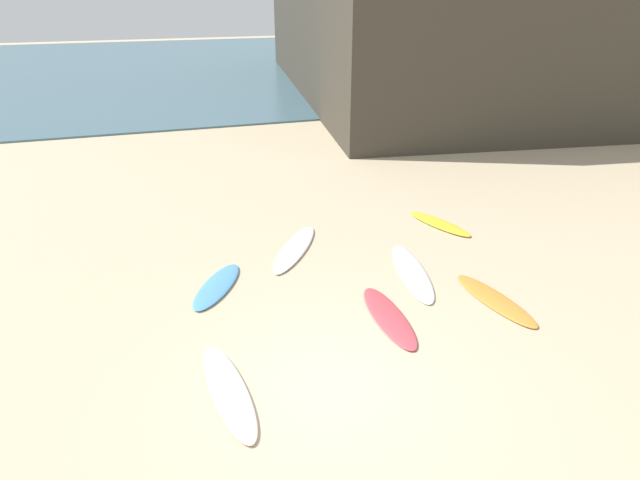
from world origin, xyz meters
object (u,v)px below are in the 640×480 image
at_px(surfboard_1, 495,300).
at_px(surfboard_2, 439,224).
at_px(surfboard_5, 217,286).
at_px(surfboard_6, 228,390).
at_px(surfboard_4, 295,249).
at_px(surfboard_0, 389,317).
at_px(surfboard_3, 412,272).
at_px(beachgoer_near, 351,117).

relative_size(surfboard_1, surfboard_2, 1.10).
relative_size(surfboard_5, surfboard_6, 0.81).
xyz_separation_m(surfboard_4, surfboard_5, (-1.95, -1.17, 0.00)).
distance_m(surfboard_1, surfboard_5, 5.51).
bearing_deg(surfboard_6, surfboard_1, 4.61).
distance_m(surfboard_0, surfboard_1, 2.21).
bearing_deg(surfboard_2, surfboard_3, -150.41).
bearing_deg(surfboard_4, surfboard_1, -13.78).
height_order(surfboard_3, surfboard_5, surfboard_5).
xyz_separation_m(surfboard_2, surfboard_5, (-5.84, -1.44, -0.01)).
relative_size(surfboard_1, beachgoer_near, 1.22).
bearing_deg(beachgoer_near, surfboard_3, -135.09).
xyz_separation_m(surfboard_0, surfboard_5, (-2.87, 2.07, 0.00)).
bearing_deg(surfboard_5, beachgoer_near, -93.28).
relative_size(surfboard_1, surfboard_5, 1.12).
distance_m(surfboard_1, beachgoer_near, 11.87).
xyz_separation_m(surfboard_5, surfboard_6, (-0.26, -3.18, 0.00)).
distance_m(surfboard_0, surfboard_6, 3.32).
bearing_deg(surfboard_6, surfboard_0, 13.18).
height_order(surfboard_2, surfboard_5, surfboard_2).
bearing_deg(surfboard_4, surfboard_3, -8.30).
distance_m(surfboard_2, surfboard_6, 7.65).
xyz_separation_m(surfboard_2, surfboard_6, (-6.10, -4.61, -0.00)).
bearing_deg(beachgoer_near, surfboard_0, -138.88).
bearing_deg(surfboard_6, surfboard_5, 78.97).
height_order(surfboard_2, surfboard_3, surfboard_2).
bearing_deg(surfboard_5, surfboard_6, 116.06).
distance_m(surfboard_3, surfboard_5, 4.09).
relative_size(surfboard_0, beachgoer_near, 1.22).
xyz_separation_m(surfboard_0, surfboard_6, (-3.13, -1.11, 0.01)).
height_order(surfboard_0, surfboard_5, surfboard_5).
xyz_separation_m(surfboard_1, beachgoer_near, (1.41, 11.75, 0.95)).
bearing_deg(surfboard_2, surfboard_4, 164.26).
height_order(surfboard_1, surfboard_5, surfboard_5).
bearing_deg(surfboard_2, surfboard_1, -121.61).
xyz_separation_m(surfboard_6, beachgoer_near, (6.74, 12.78, 0.94)).
relative_size(surfboard_2, surfboard_5, 1.02).
relative_size(surfboard_4, surfboard_6, 1.09).
distance_m(surfboard_1, surfboard_4, 4.56).
bearing_deg(surfboard_0, surfboard_6, 21.29).
xyz_separation_m(surfboard_3, beachgoer_near, (2.45, 10.26, 0.96)).
xyz_separation_m(surfboard_3, surfboard_4, (-2.09, 1.83, 0.01)).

